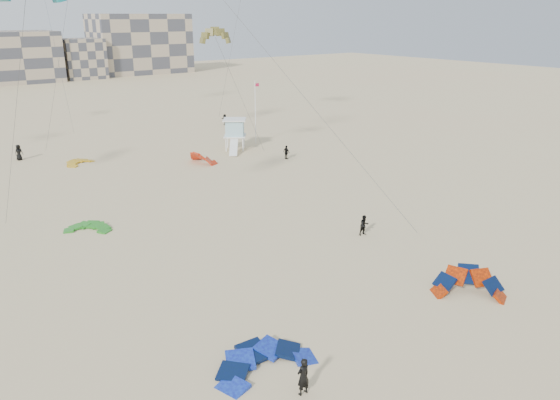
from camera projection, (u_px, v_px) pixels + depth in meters
ground at (287, 346)px, 27.28m from camera, size 320.00×320.00×0.00m
kite_ground_blue at (264, 366)px, 25.66m from camera, size 4.77×5.01×1.90m
kite_ground_orange at (468, 294)px, 32.31m from camera, size 5.81×5.80×4.05m
kite_ground_green at (89, 230)px, 42.00m from camera, size 4.66×4.68×1.04m
kite_ground_red_far at (203, 163)px, 61.11m from camera, size 4.16×4.07×3.68m
kite_ground_yellow at (80, 164)px, 60.62m from camera, size 4.28×4.36×1.16m
kitesurfer_main at (303, 376)px, 23.54m from camera, size 0.67×0.45×1.78m
kitesurfer_b at (364, 225)px, 40.77m from camera, size 0.83×0.69×1.56m
kitesurfer_d at (286, 152)px, 62.34m from camera, size 0.49×0.97×1.59m
kitesurfer_e at (19, 152)px, 61.88m from camera, size 1.00×0.79×1.79m
kitesurfer_f at (225, 120)px, 81.79m from camera, size 0.76×1.56×1.61m
kite_fly_olive at (215, 37)px, 54.38m from camera, size 8.05×3.94×13.64m
lifeguard_tower_near at (235, 134)px, 66.42m from camera, size 3.75×5.69×3.78m
flagpole at (255, 111)px, 68.63m from camera, size 0.65×0.10×7.95m
condo_east at (140, 44)px, 152.97m from camera, size 26.00×14.00×16.00m
condo_fill_right at (82, 59)px, 140.64m from camera, size 10.00×10.00×10.00m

